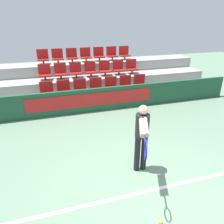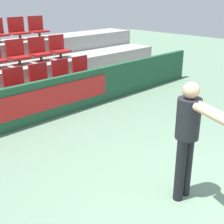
{
  "view_description": "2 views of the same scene",
  "coord_description": "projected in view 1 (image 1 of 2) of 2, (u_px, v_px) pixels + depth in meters",
  "views": [
    {
      "loc": [
        -1.82,
        -3.06,
        3.28
      ],
      "look_at": [
        -0.12,
        2.48,
        0.71
      ],
      "focal_mm": 35.0,
      "sensor_mm": 36.0,
      "label": 1
    },
    {
      "loc": [
        -3.15,
        -1.17,
        2.58
      ],
      "look_at": [
        0.35,
        2.38,
        0.67
      ],
      "focal_mm": 50.0,
      "sensor_mm": 36.0,
      "label": 2
    }
  ],
  "objects": [
    {
      "name": "stadium_chair_1",
      "position": [
        64.0,
        89.0,
        8.24
      ],
      "size": [
        0.48,
        0.38,
        0.61
      ],
      "color": "#333333",
      "rests_on": "bleacher_tier_front"
    },
    {
      "name": "stadium_chair_11",
      "position": [
        105.0,
        69.0,
        9.43
      ],
      "size": [
        0.48,
        0.38,
        0.61
      ],
      "color": "#333333",
      "rests_on": "bleacher_tier_middle"
    },
    {
      "name": "stadium_chair_4",
      "position": [
        111.0,
        85.0,
        8.75
      ],
      "size": [
        0.48,
        0.38,
        0.61
      ],
      "color": "#333333",
      "rests_on": "bleacher_tier_front"
    },
    {
      "name": "stadium_chair_9",
      "position": [
        76.0,
        71.0,
        9.1
      ],
      "size": [
        0.48,
        0.38,
        0.61
      ],
      "color": "#333333",
      "rests_on": "bleacher_tier_middle"
    },
    {
      "name": "bleacher_tier_back",
      "position": [
        87.0,
        76.0,
        10.23
      ],
      "size": [
        10.41,
        0.99,
        1.35
      ],
      "color": "#9E9E99",
      "rests_on": "ground"
    },
    {
      "name": "tennis_player",
      "position": [
        142.0,
        134.0,
        4.62
      ],
      "size": [
        0.7,
        1.47,
        1.6
      ],
      "rotation": [
        0.0,
        0.0,
        -0.39
      ],
      "color": "black",
      "rests_on": "ground"
    },
    {
      "name": "ground_plane",
      "position": [
        153.0,
        190.0,
        4.49
      ],
      "size": [
        30.0,
        30.0,
        0.0
      ],
      "primitive_type": "plane",
      "color": "slate"
    },
    {
      "name": "bleacher_tier_middle",
      "position": [
        92.0,
        87.0,
        9.45
      ],
      "size": [
        10.41,
        0.99,
        0.9
      ],
      "color": "#9E9E99",
      "rests_on": "ground"
    },
    {
      "name": "stadium_chair_6",
      "position": [
        140.0,
        83.0,
        9.08
      ],
      "size": [
        0.48,
        0.38,
        0.61
      ],
      "color": "#333333",
      "rests_on": "bleacher_tier_front"
    },
    {
      "name": "stadium_chair_5",
      "position": [
        126.0,
        84.0,
        8.91
      ],
      "size": [
        0.48,
        0.38,
        0.61
      ],
      "color": "#333333",
      "rests_on": "bleacher_tier_front"
    },
    {
      "name": "stadium_chair_16",
      "position": [
        72.0,
        56.0,
        9.78
      ],
      "size": [
        0.48,
        0.38,
        0.61
      ],
      "color": "#333333",
      "rests_on": "bleacher_tier_back"
    },
    {
      "name": "stadium_chair_14",
      "position": [
        43.0,
        57.0,
        9.45
      ],
      "size": [
        0.48,
        0.38,
        0.61
      ],
      "color": "#333333",
      "rests_on": "bleacher_tier_back"
    },
    {
      "name": "barrier_wall",
      "position": [
        100.0,
        99.0,
        8.08
      ],
      "size": [
        10.81,
        0.14,
        0.88
      ],
      "color": "#1E4C33",
      "rests_on": "ground"
    },
    {
      "name": "stadium_chair_20",
      "position": [
        124.0,
        53.0,
        10.45
      ],
      "size": [
        0.48,
        0.38,
        0.61
      ],
      "color": "#333333",
      "rests_on": "bleacher_tier_back"
    },
    {
      "name": "stadium_chair_8",
      "position": [
        61.0,
        72.0,
        8.93
      ],
      "size": [
        0.48,
        0.38,
        0.61
      ],
      "color": "#333333",
      "rests_on": "bleacher_tier_middle"
    },
    {
      "name": "stadium_chair_12",
      "position": [
        118.0,
        68.0,
        9.6
      ],
      "size": [
        0.48,
        0.38,
        0.61
      ],
      "color": "#333333",
      "rests_on": "bleacher_tier_middle"
    },
    {
      "name": "stadium_chair_0",
      "position": [
        47.0,
        91.0,
        8.08
      ],
      "size": [
        0.48,
        0.38,
        0.61
      ],
      "color": "#333333",
      "rests_on": "bleacher_tier_front"
    },
    {
      "name": "tennis_ball",
      "position": [
        160.0,
        222.0,
        3.75
      ],
      "size": [
        0.07,
        0.07,
        0.07
      ],
      "color": "#CCDB33",
      "rests_on": "ground"
    },
    {
      "name": "stadium_chair_7",
      "position": [
        45.0,
        73.0,
        8.76
      ],
      "size": [
        0.48,
        0.38,
        0.61
      ],
      "color": "#333333",
      "rests_on": "bleacher_tier_middle"
    },
    {
      "name": "court_baseline",
      "position": [
        153.0,
        190.0,
        4.48
      ],
      "size": [
        5.95,
        0.08,
        0.01
      ],
      "color": "white",
      "rests_on": "ground"
    },
    {
      "name": "stadium_chair_17",
      "position": [
        86.0,
        55.0,
        9.95
      ],
      "size": [
        0.48,
        0.38,
        0.61
      ],
      "color": "#333333",
      "rests_on": "bleacher_tier_back"
    },
    {
      "name": "stadium_chair_13",
      "position": [
        132.0,
        67.0,
        9.77
      ],
      "size": [
        0.48,
        0.38,
        0.61
      ],
      "color": "#333333",
      "rests_on": "bleacher_tier_middle"
    },
    {
      "name": "stadium_chair_10",
      "position": [
        91.0,
        70.0,
        9.26
      ],
      "size": [
        0.48,
        0.38,
        0.61
      ],
      "color": "#333333",
      "rests_on": "bleacher_tier_middle"
    },
    {
      "name": "stadium_chair_3",
      "position": [
        96.0,
        87.0,
        8.58
      ],
      "size": [
        0.48,
        0.38,
        0.61
      ],
      "color": "#333333",
      "rests_on": "bleacher_tier_front"
    },
    {
      "name": "stadium_chair_2",
      "position": [
        80.0,
        88.0,
        8.41
      ],
      "size": [
        0.48,
        0.38,
        0.61
      ],
      "color": "#333333",
      "rests_on": "bleacher_tier_front"
    },
    {
      "name": "bleacher_tier_front",
      "position": [
        97.0,
        100.0,
        8.67
      ],
      "size": [
        10.41,
        0.99,
        0.45
      ],
      "color": "#9E9E99",
      "rests_on": "ground"
    },
    {
      "name": "stadium_chair_15",
      "position": [
        58.0,
        57.0,
        9.62
      ],
      "size": [
        0.48,
        0.38,
        0.61
      ],
      "color": "#333333",
      "rests_on": "bleacher_tier_back"
    },
    {
      "name": "stadium_chair_18",
      "position": [
        99.0,
        55.0,
        10.12
      ],
      "size": [
        0.48,
        0.38,
        0.61
      ],
      "color": "#333333",
      "rests_on": "bleacher_tier_back"
    },
    {
      "name": "stadium_chair_19",
      "position": [
        112.0,
        54.0,
        10.28
      ],
      "size": [
        0.48,
        0.38,
        0.61
      ],
      "color": "#333333",
      "rests_on": "bleacher_tier_back"
    }
  ]
}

